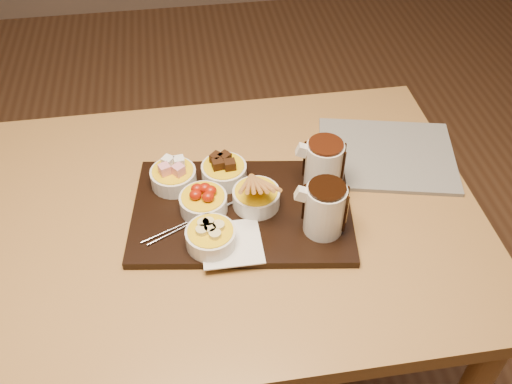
{
  "coord_description": "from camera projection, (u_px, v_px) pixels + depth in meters",
  "views": [
    {
      "loc": [
        -0.01,
        -0.84,
        1.63
      ],
      "look_at": [
        0.12,
        -0.01,
        0.81
      ],
      "focal_mm": 40.0,
      "sensor_mm": 36.0,
      "label": 1
    }
  ],
  "objects": [
    {
      "name": "bowl_biscotti",
      "position": [
        256.0,
        198.0,
        1.2
      ],
      "size": [
        0.1,
        0.1,
        0.04
      ],
      "primitive_type": "cylinder",
      "color": "silver",
      "rests_on": "serving_board"
    },
    {
      "name": "pitcher_dark_chocolate",
      "position": [
        325.0,
        209.0,
        1.12
      ],
      "size": [
        0.09,
        0.09,
        0.11
      ],
      "primitive_type": "cylinder",
      "rotation": [
        0.0,
        0.0,
        -0.14
      ],
      "color": "silver",
      "rests_on": "serving_board"
    },
    {
      "name": "bowl_cake",
      "position": [
        224.0,
        173.0,
        1.26
      ],
      "size": [
        0.1,
        0.1,
        0.04
      ],
      "primitive_type": "cylinder",
      "color": "silver",
      "rests_on": "serving_board"
    },
    {
      "name": "pitcher_milk_chocolate",
      "position": [
        324.0,
        166.0,
        1.22
      ],
      "size": [
        0.09,
        0.09,
        0.11
      ],
      "primitive_type": "cylinder",
      "rotation": [
        0.0,
        0.0,
        -0.14
      ],
      "color": "silver",
      "rests_on": "serving_board"
    },
    {
      "name": "ground",
      "position": [
        217.0,
        384.0,
        1.74
      ],
      "size": [
        5.0,
        5.0,
        0.0
      ],
      "primitive_type": "plane",
      "color": "#55331D",
      "rests_on": "ground"
    },
    {
      "name": "bowl_bananas",
      "position": [
        211.0,
        238.0,
        1.12
      ],
      "size": [
        0.1,
        0.1,
        0.04
      ],
      "primitive_type": "cylinder",
      "color": "silver",
      "rests_on": "serving_board"
    },
    {
      "name": "napkin",
      "position": [
        231.0,
        243.0,
        1.13
      ],
      "size": [
        0.12,
        0.12,
        0.0
      ],
      "primitive_type": "cube",
      "rotation": [
        0.0,
        0.0,
        -0.01
      ],
      "color": "white",
      "rests_on": "serving_board"
    },
    {
      "name": "fondue_skewers",
      "position": [
        198.0,
        217.0,
        1.18
      ],
      "size": [
        0.13,
        0.25,
        0.01
      ],
      "primitive_type": null,
      "rotation": [
        0.0,
        0.0,
        -1.16
      ],
      "color": "silver",
      "rests_on": "serving_board"
    },
    {
      "name": "serving_board",
      "position": [
        242.0,
        211.0,
        1.21
      ],
      "size": [
        0.5,
        0.36,
        0.02
      ],
      "primitive_type": "cube",
      "rotation": [
        0.0,
        0.0,
        -0.14
      ],
      "color": "black",
      "rests_on": "dining_table"
    },
    {
      "name": "bowl_marshmallows",
      "position": [
        174.0,
        177.0,
        1.24
      ],
      "size": [
        0.1,
        0.1,
        0.04
      ],
      "primitive_type": "cylinder",
      "color": "silver",
      "rests_on": "serving_board"
    },
    {
      "name": "newspaper",
      "position": [
        386.0,
        155.0,
        1.35
      ],
      "size": [
        0.36,
        0.32,
        0.01
      ],
      "primitive_type": "cube",
      "rotation": [
        0.0,
        0.0,
        -0.23
      ],
      "color": "beige",
      "rests_on": "dining_table"
    },
    {
      "name": "bowl_strawberries",
      "position": [
        203.0,
        203.0,
        1.19
      ],
      "size": [
        0.1,
        0.1,
        0.04
      ],
      "primitive_type": "cylinder",
      "color": "silver",
      "rests_on": "serving_board"
    },
    {
      "name": "dining_table",
      "position": [
        204.0,
        245.0,
        1.28
      ],
      "size": [
        1.2,
        0.8,
        0.75
      ],
      "color": "#A2763C",
      "rests_on": "ground"
    }
  ]
}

